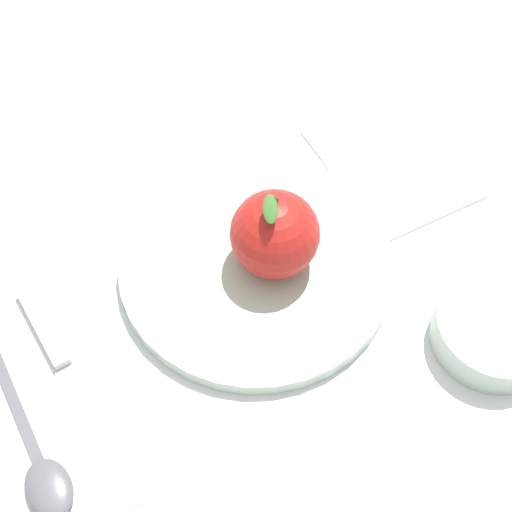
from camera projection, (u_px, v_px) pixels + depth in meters
name	position (u px, v px, depth m)	size (l,w,h in m)	color
ground_plane	(230.00, 298.00, 0.65)	(2.40, 2.40, 0.00)	silver
dinner_plate	(256.00, 263.00, 0.66)	(0.24, 0.24, 0.02)	#B2C6B2
apple	(275.00, 234.00, 0.62)	(0.07, 0.07, 0.09)	#B21E19
side_bowl	(496.00, 328.00, 0.61)	(0.10, 0.10, 0.03)	#B2C6B2
knife	(66.00, 370.00, 0.61)	(0.12, 0.19, 0.01)	silver
spoon	(39.00, 465.00, 0.56)	(0.12, 0.16, 0.01)	#59595E
linen_napkin	(391.00, 163.00, 0.73)	(0.11, 0.15, 0.00)	beige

